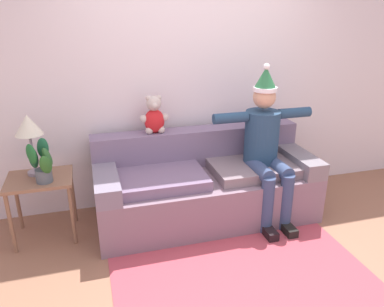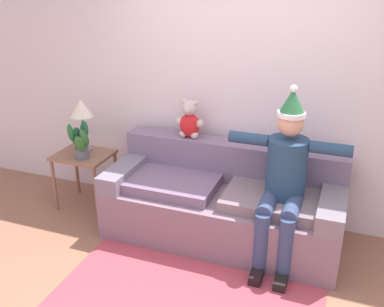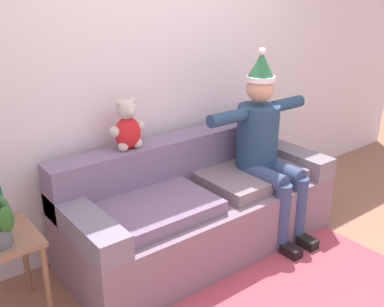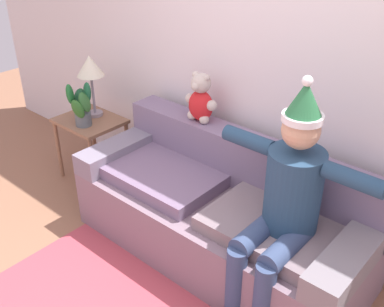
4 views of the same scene
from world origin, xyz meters
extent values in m
cube|color=silver|center=(0.00, 1.55, 1.35)|extent=(7.00, 0.10, 2.70)
cube|color=slate|center=(0.00, 0.98, 0.23)|extent=(2.18, 0.88, 0.47)
cube|color=slate|center=(0.00, 1.30, 0.66)|extent=(2.18, 0.24, 0.39)
cube|color=slate|center=(-0.98, 0.98, 0.55)|extent=(0.22, 0.88, 0.17)
cube|color=slate|center=(0.98, 0.98, 0.55)|extent=(0.22, 0.88, 0.17)
cube|color=slate|center=(-0.49, 0.93, 0.52)|extent=(0.87, 0.62, 0.10)
cube|color=slate|center=(0.49, 0.93, 0.52)|extent=(0.87, 0.62, 0.10)
cylinder|color=navy|center=(0.57, 0.96, 0.83)|extent=(0.34, 0.34, 0.52)
sphere|color=tan|center=(0.57, 0.96, 1.23)|extent=(0.22, 0.22, 0.22)
cylinder|color=white|center=(0.57, 0.96, 1.31)|extent=(0.23, 0.23, 0.04)
cone|color=#26663B|center=(0.57, 0.96, 1.42)|extent=(0.21, 0.21, 0.20)
sphere|color=white|center=(0.57, 0.96, 1.52)|extent=(0.06, 0.06, 0.06)
cylinder|color=#35456B|center=(0.47, 0.76, 0.57)|extent=(0.14, 0.40, 0.14)
cylinder|color=#35456B|center=(0.47, 0.56, 0.28)|extent=(0.13, 0.13, 0.57)
cube|color=black|center=(0.47, 0.48, 0.04)|extent=(0.10, 0.24, 0.08)
cylinder|color=#35456B|center=(0.67, 0.76, 0.57)|extent=(0.14, 0.40, 0.14)
cylinder|color=#35456B|center=(0.67, 0.56, 0.28)|extent=(0.13, 0.13, 0.57)
cube|color=black|center=(0.67, 0.48, 0.04)|extent=(0.10, 0.24, 0.08)
cylinder|color=navy|center=(0.23, 0.96, 1.05)|extent=(0.34, 0.10, 0.10)
cylinder|color=navy|center=(0.91, 0.96, 1.05)|extent=(0.34, 0.10, 0.10)
ellipsoid|color=red|center=(-0.45, 1.30, 0.98)|extent=(0.20, 0.16, 0.24)
sphere|color=beige|center=(-0.45, 1.30, 1.16)|extent=(0.15, 0.15, 0.15)
sphere|color=beige|center=(-0.45, 1.24, 1.15)|extent=(0.07, 0.07, 0.07)
sphere|color=beige|center=(-0.50, 1.30, 1.21)|extent=(0.05, 0.05, 0.05)
sphere|color=beige|center=(-0.39, 1.30, 1.21)|extent=(0.05, 0.05, 0.05)
sphere|color=beige|center=(-0.55, 1.30, 1.01)|extent=(0.08, 0.08, 0.08)
sphere|color=beige|center=(-0.51, 1.27, 0.89)|extent=(0.08, 0.08, 0.08)
sphere|color=beige|center=(-0.34, 1.30, 1.01)|extent=(0.08, 0.08, 0.08)
sphere|color=beige|center=(-0.39, 1.27, 0.89)|extent=(0.08, 0.08, 0.08)
cylinder|color=#8A6048|center=(-1.30, 0.86, 0.29)|extent=(0.04, 0.04, 0.57)
cylinder|color=#8A6048|center=(-1.30, 1.27, 0.29)|extent=(0.04, 0.04, 0.57)
ellipsoid|color=#2C622C|center=(-1.45, 0.96, 0.83)|extent=(0.11, 0.13, 0.20)
ellipsoid|color=#2A6325|center=(-1.46, 0.89, 0.79)|extent=(0.14, 0.14, 0.21)
camera|label=1|loc=(-1.07, -2.23, 2.01)|focal=34.85mm
camera|label=2|loc=(1.01, -2.51, 2.38)|focal=41.22mm
camera|label=3|loc=(-1.96, -1.42, 2.00)|focal=41.43mm
camera|label=4|loc=(1.61, -1.16, 2.36)|focal=43.03mm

